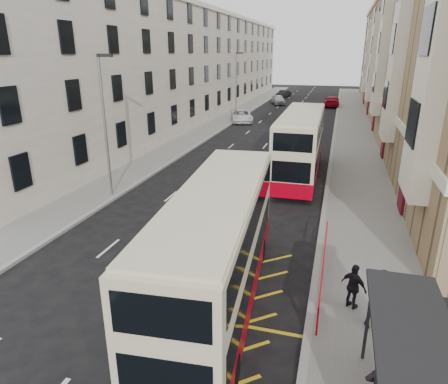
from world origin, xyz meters
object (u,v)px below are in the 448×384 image
(double_decker_rear, at_px, (300,145))
(pedestrian_mid, at_px, (382,299))
(pedestrian_far, at_px, (354,287))
(car_dark, at_px, (283,94))
(car_red, at_px, (332,101))
(double_decker_front, at_px, (218,249))
(car_silver, at_px, (278,100))
(bus_shelter, at_px, (418,365))
(street_lamp_near, at_px, (105,119))
(white_van, at_px, (242,116))
(street_lamp_far, at_px, (237,82))

(double_decker_rear, distance_m, pedestrian_mid, 16.24)
(pedestrian_far, bearing_deg, car_dark, -45.25)
(car_dark, bearing_deg, car_red, -33.33)
(double_decker_front, bearing_deg, pedestrian_mid, -2.93)
(pedestrian_far, bearing_deg, double_decker_rear, -42.66)
(car_silver, xyz_separation_m, car_red, (8.55, -0.38, 0.03))
(pedestrian_far, bearing_deg, bus_shelter, 137.53)
(street_lamp_near, bearing_deg, double_decker_rear, 34.78)
(street_lamp_near, relative_size, pedestrian_far, 5.03)
(pedestrian_mid, xyz_separation_m, car_silver, (-11.64, 55.17, -0.34))
(pedestrian_mid, height_order, pedestrian_far, pedestrian_mid)
(street_lamp_near, bearing_deg, bus_shelter, -40.14)
(street_lamp_near, relative_size, car_silver, 1.76)
(double_decker_front, height_order, white_van, double_decker_front)
(car_dark, bearing_deg, street_lamp_far, -77.79)
(street_lamp_far, bearing_deg, car_silver, 80.43)
(double_decker_rear, xyz_separation_m, car_silver, (-7.50, 39.51, -1.49))
(street_lamp_near, xyz_separation_m, street_lamp_far, (0.00, 30.00, 0.00))
(pedestrian_mid, bearing_deg, bus_shelter, -117.79)
(street_lamp_far, bearing_deg, bus_shelter, -70.88)
(car_silver, relative_size, car_dark, 1.12)
(street_lamp_far, distance_m, double_decker_front, 39.85)
(pedestrian_mid, relative_size, white_van, 0.36)
(bus_shelter, relative_size, pedestrian_far, 2.67)
(street_lamp_near, distance_m, pedestrian_far, 16.11)
(bus_shelter, relative_size, car_red, 0.77)
(street_lamp_far, bearing_deg, pedestrian_mid, -69.43)
(double_decker_rear, relative_size, pedestrian_mid, 5.79)
(white_van, xyz_separation_m, car_red, (10.21, 18.09, 0.07))
(bus_shelter, bearing_deg, pedestrian_far, 102.77)
(street_lamp_near, distance_m, street_lamp_far, 30.00)
(car_red, bearing_deg, bus_shelter, 91.81)
(street_lamp_near, height_order, car_silver, street_lamp_near)
(street_lamp_far, bearing_deg, white_van, -57.49)
(street_lamp_near, xyz_separation_m, car_dark, (2.20, 57.26, -3.97))
(car_silver, height_order, car_dark, car_silver)
(car_silver, bearing_deg, car_red, -21.46)
(car_silver, distance_m, car_dark, 10.61)
(bus_shelter, bearing_deg, pedestrian_mid, 93.62)
(street_lamp_far, distance_m, car_silver, 17.34)
(street_lamp_near, relative_size, car_dark, 1.97)
(pedestrian_far, bearing_deg, double_decker_front, 46.77)
(street_lamp_near, distance_m, car_dark, 57.44)
(bus_shelter, relative_size, white_van, 0.80)
(car_dark, bearing_deg, pedestrian_far, -63.20)
(street_lamp_far, bearing_deg, double_decker_rear, -65.69)
(double_decker_front, height_order, car_dark, double_decker_front)
(pedestrian_far, bearing_deg, car_silver, -43.98)
(street_lamp_near, bearing_deg, street_lamp_far, 90.00)
(double_decker_front, relative_size, white_van, 2.04)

